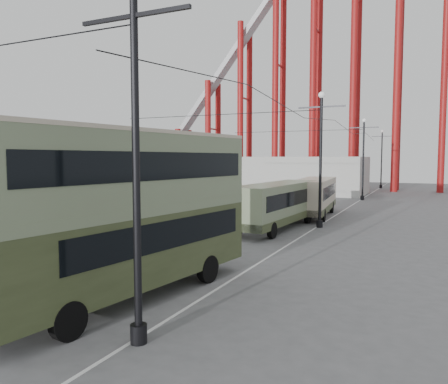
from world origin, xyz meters
The scene contains 12 objects.
ground centered at (0.00, 0.00, 0.00)m, with size 160.00×160.00×0.00m, color #545456.
road_markings centered at (-0.86, 19.70, 0.01)m, with size 12.52×120.00×0.01m.
lamp_post_near centered at (5.60, -3.00, 7.86)m, with size 3.20×0.44×10.80m.
lamp_post_mid centered at (5.60, 18.00, 4.68)m, with size 3.20×0.44×9.32m.
lamp_post_far centered at (5.60, 40.00, 4.68)m, with size 3.20×0.44×9.32m.
lamp_post_distant centered at (5.60, 62.00, 4.68)m, with size 3.20×0.44×9.32m.
roller_coaster centered at (-2.49, 56.89, 22.92)m, with size 52.95×5.00×55.48m.
fairground_shed centered at (-6.00, 47.00, 2.50)m, with size 22.00×10.00×5.00m, color #AFAEA9.
double_decker_bus centered at (3.09, -0.09, 3.22)m, with size 4.12×10.98×5.75m.
single_decker_green centered at (3.07, 16.31, 1.75)m, with size 3.17×11.11×3.10m.
single_decker_cream centered at (3.86, 23.78, 1.75)m, with size 3.41×10.15×3.10m.
pedestrian centered at (0.53, 9.17, 0.81)m, with size 0.59×0.39×1.63m, color black.
Camera 1 is at (12.27, -12.05, 4.80)m, focal length 35.00 mm.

